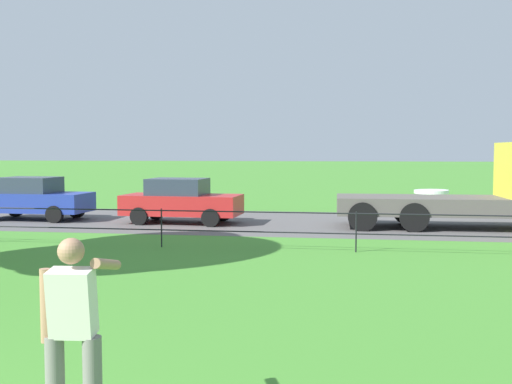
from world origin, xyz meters
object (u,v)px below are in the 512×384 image
car_red_center (181,201)px  flatbed_truck_left (489,191)px  frisbee (431,192)px  car_blue_right (33,198)px  person_thrower (73,333)px

car_red_center → flatbed_truck_left: bearing=0.3°
frisbee → flatbed_truck_left: flatbed_truck_left is taller
car_blue_right → car_red_center: (5.59, -0.19, 0.00)m
frisbee → person_thrower: bearing=-173.7°
person_thrower → flatbed_truck_left: 16.61m
person_thrower → car_red_center: size_ratio=0.43×
car_blue_right → flatbed_truck_left: bearing=-0.5°
frisbee → flatbed_truck_left: bearing=75.9°
person_thrower → flatbed_truck_left: flatbed_truck_left is taller
person_thrower → frisbee: size_ratio=4.64×
car_blue_right → flatbed_truck_left: flatbed_truck_left is taller
frisbee → car_blue_right: frisbee is taller
frisbee → car_red_center: frisbee is taller
person_thrower → car_blue_right: 17.81m
person_thrower → car_red_center: person_thrower is taller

